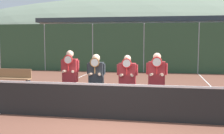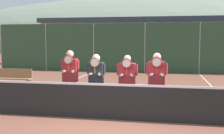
{
  "view_description": "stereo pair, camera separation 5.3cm",
  "coord_description": "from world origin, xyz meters",
  "px_view_note": "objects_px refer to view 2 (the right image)",
  "views": [
    {
      "loc": [
        1.22,
        -7.23,
        2.15
      ],
      "look_at": [
        -0.27,
        0.95,
        1.32
      ],
      "focal_mm": 45.0,
      "sensor_mm": 36.0,
      "label": 1
    },
    {
      "loc": [
        1.27,
        -7.22,
        2.15
      ],
      "look_at": [
        -0.27,
        0.95,
        1.32
      ],
      "focal_mm": 45.0,
      "sensor_mm": 36.0,
      "label": 2
    }
  ],
  "objects_px": {
    "player_leftmost": "(70,75)",
    "bench_courtside": "(12,77)",
    "player_center_left": "(96,77)",
    "player_center_right": "(127,79)",
    "car_left_of_center": "(150,56)",
    "car_far_left": "(82,55)",
    "player_rightmost": "(157,78)"
  },
  "relations": [
    {
      "from": "player_leftmost",
      "to": "bench_courtside",
      "type": "bearing_deg",
      "value": 139.67
    },
    {
      "from": "player_leftmost",
      "to": "player_center_left",
      "type": "bearing_deg",
      "value": 3.9
    },
    {
      "from": "player_center_right",
      "to": "player_leftmost",
      "type": "bearing_deg",
      "value": -178.0
    },
    {
      "from": "bench_courtside",
      "to": "car_left_of_center",
      "type": "bearing_deg",
      "value": 58.79
    },
    {
      "from": "car_far_left",
      "to": "player_leftmost",
      "type": "bearing_deg",
      "value": -74.79
    },
    {
      "from": "player_center_right",
      "to": "car_far_left",
      "type": "bearing_deg",
      "value": 112.27
    },
    {
      "from": "bench_courtside",
      "to": "car_far_left",
      "type": "bearing_deg",
      "value": 87.75
    },
    {
      "from": "player_center_left",
      "to": "player_rightmost",
      "type": "xyz_separation_m",
      "value": [
        1.78,
        -0.08,
        0.03
      ]
    },
    {
      "from": "player_leftmost",
      "to": "car_far_left",
      "type": "height_order",
      "value": "player_leftmost"
    },
    {
      "from": "player_center_right",
      "to": "bench_courtside",
      "type": "height_order",
      "value": "player_center_right"
    },
    {
      "from": "player_center_left",
      "to": "bench_courtside",
      "type": "height_order",
      "value": "player_center_left"
    },
    {
      "from": "player_center_left",
      "to": "bench_courtside",
      "type": "xyz_separation_m",
      "value": [
        -4.61,
        3.19,
        -0.56
      ]
    },
    {
      "from": "player_leftmost",
      "to": "bench_courtside",
      "type": "distance_m",
      "value": 5.04
    },
    {
      "from": "car_left_of_center",
      "to": "player_rightmost",
      "type": "bearing_deg",
      "value": -86.07
    },
    {
      "from": "player_center_left",
      "to": "car_left_of_center",
      "type": "height_order",
      "value": "car_left_of_center"
    },
    {
      "from": "player_center_right",
      "to": "player_rightmost",
      "type": "height_order",
      "value": "player_rightmost"
    },
    {
      "from": "player_rightmost",
      "to": "bench_courtside",
      "type": "distance_m",
      "value": 7.2
    },
    {
      "from": "car_far_left",
      "to": "bench_courtside",
      "type": "height_order",
      "value": "car_far_left"
    },
    {
      "from": "player_leftmost",
      "to": "player_center_left",
      "type": "relative_size",
      "value": 1.06
    },
    {
      "from": "player_rightmost",
      "to": "car_left_of_center",
      "type": "xyz_separation_m",
      "value": [
        -0.85,
        12.4,
        -0.14
      ]
    },
    {
      "from": "car_left_of_center",
      "to": "bench_courtside",
      "type": "distance_m",
      "value": 10.69
    },
    {
      "from": "player_rightmost",
      "to": "bench_courtside",
      "type": "bearing_deg",
      "value": 152.9
    },
    {
      "from": "player_center_left",
      "to": "bench_courtside",
      "type": "bearing_deg",
      "value": 145.33
    },
    {
      "from": "player_leftmost",
      "to": "car_left_of_center",
      "type": "distance_m",
      "value": 12.49
    },
    {
      "from": "bench_courtside",
      "to": "player_rightmost",
      "type": "bearing_deg",
      "value": -27.1
    },
    {
      "from": "player_center_left",
      "to": "player_rightmost",
      "type": "distance_m",
      "value": 1.78
    },
    {
      "from": "player_center_right",
      "to": "player_rightmost",
      "type": "distance_m",
      "value": 0.86
    },
    {
      "from": "player_center_left",
      "to": "car_far_left",
      "type": "height_order",
      "value": "car_far_left"
    },
    {
      "from": "bench_courtside",
      "to": "player_center_right",
      "type": "bearing_deg",
      "value": -29.86
    },
    {
      "from": "player_center_left",
      "to": "player_rightmost",
      "type": "bearing_deg",
      "value": -2.7
    },
    {
      "from": "player_center_right",
      "to": "car_left_of_center",
      "type": "height_order",
      "value": "car_left_of_center"
    },
    {
      "from": "player_leftmost",
      "to": "player_center_right",
      "type": "distance_m",
      "value": 1.72
    }
  ]
}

